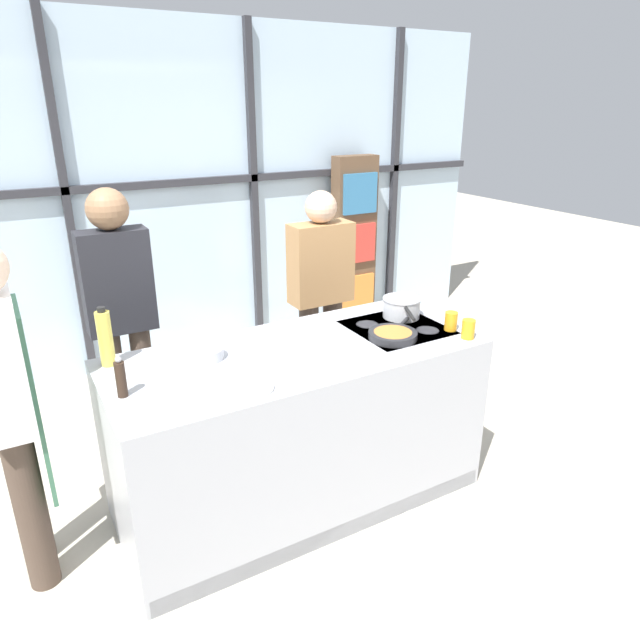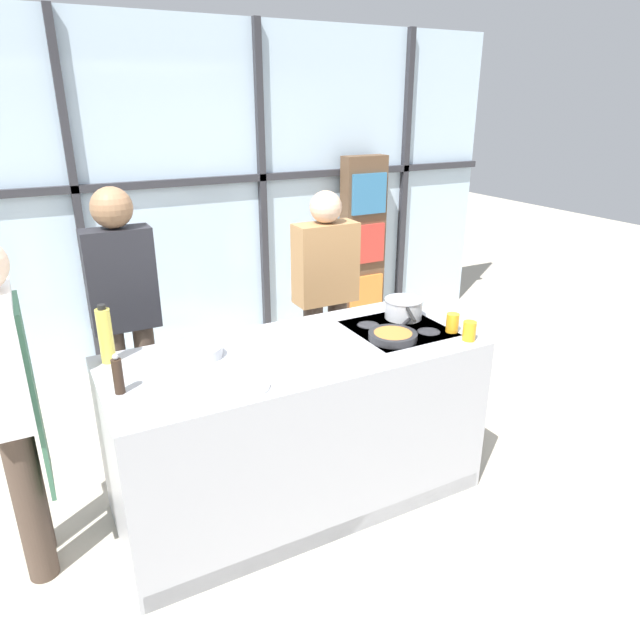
{
  "view_description": "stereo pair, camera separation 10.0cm",
  "coord_description": "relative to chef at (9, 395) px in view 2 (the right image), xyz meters",
  "views": [
    {
      "loc": [
        -1.27,
        -2.45,
        2.17
      ],
      "look_at": [
        0.2,
        0.1,
        1.04
      ],
      "focal_mm": 32.0,
      "sensor_mm": 36.0,
      "label": 1
    },
    {
      "loc": [
        -1.18,
        -2.49,
        2.17
      ],
      "look_at": [
        0.2,
        0.1,
        1.04
      ],
      "focal_mm": 32.0,
      "sensor_mm": 36.0,
      "label": 2
    }
  ],
  "objects": [
    {
      "name": "demo_island",
      "position": [
        1.36,
        -0.15,
        -0.48
      ],
      "size": [
        2.0,
        0.85,
        0.94
      ],
      "color": "#A8AAB2",
      "rests_on": "ground_plane"
    },
    {
      "name": "saucepan",
      "position": [
        2.14,
        -0.02,
        0.06
      ],
      "size": [
        0.26,
        0.4,
        0.12
      ],
      "color": "silver",
      "rests_on": "demo_island"
    },
    {
      "name": "ground_plane",
      "position": [
        1.35,
        -0.15,
        -0.94
      ],
      "size": [
        18.0,
        18.0,
        0.0
      ],
      "primitive_type": "plane",
      "color": "#BCB29E"
    },
    {
      "name": "mixing_bowl",
      "position": [
        0.89,
        0.0,
        0.03
      ],
      "size": [
        0.2,
        0.2,
        0.06
      ],
      "color": "silver",
      "rests_on": "demo_island"
    },
    {
      "name": "frying_pan",
      "position": [
        1.89,
        -0.27,
        0.02
      ],
      "size": [
        0.43,
        0.34,
        0.04
      ],
      "color": "#232326",
      "rests_on": "demo_island"
    },
    {
      "name": "pepper_grinder",
      "position": [
        0.45,
        -0.2,
        0.08
      ],
      "size": [
        0.05,
        0.05,
        0.19
      ],
      "color": "#332319",
      "rests_on": "demo_island"
    },
    {
      "name": "spectator_center_left",
      "position": [
        2.05,
        0.82,
        -0.05
      ],
      "size": [
        0.45,
        0.22,
        1.6
      ],
      "rotation": [
        0.0,
        0.0,
        3.14
      ],
      "color": "#47382D",
      "rests_on": "ground_plane"
    },
    {
      "name": "chef",
      "position": [
        0.0,
        0.0,
        0.0
      ],
      "size": [
        0.23,
        0.43,
        1.66
      ],
      "rotation": [
        0.0,
        0.0,
        -1.57
      ],
      "color": "#47382D",
      "rests_on": "ground_plane"
    },
    {
      "name": "juice_glass_far",
      "position": [
        2.25,
        -0.33,
        0.05
      ],
      "size": [
        0.07,
        0.07,
        0.11
      ],
      "primitive_type": "cylinder",
      "color": "orange",
      "rests_on": "demo_island"
    },
    {
      "name": "white_plate",
      "position": [
        0.96,
        -0.42,
        0.0
      ],
      "size": [
        0.23,
        0.23,
        0.01
      ],
      "primitive_type": "cylinder",
      "color": "white",
      "rests_on": "demo_island"
    },
    {
      "name": "spectator_far_left",
      "position": [
        0.65,
        0.82,
        0.05
      ],
      "size": [
        0.4,
        0.24,
        1.72
      ],
      "rotation": [
        0.0,
        0.0,
        3.14
      ],
      "color": "#47382D",
      "rests_on": "ground_plane"
    },
    {
      "name": "juice_glass_near",
      "position": [
        2.25,
        -0.47,
        0.05
      ],
      "size": [
        0.07,
        0.07,
        0.11
      ],
      "primitive_type": "cylinder",
      "color": "orange",
      "rests_on": "demo_island"
    },
    {
      "name": "bookshelf",
      "position": [
        3.1,
        1.98,
        -0.09
      ],
      "size": [
        0.43,
        0.19,
        1.7
      ],
      "color": "brown",
      "rests_on": "ground_plane"
    },
    {
      "name": "oil_bottle",
      "position": [
        0.46,
        0.17,
        0.14
      ],
      "size": [
        0.07,
        0.07,
        0.31
      ],
      "color": "#E0CC4C",
      "rests_on": "demo_island"
    },
    {
      "name": "back_window_wall",
      "position": [
        1.35,
        2.16,
        0.46
      ],
      "size": [
        6.4,
        0.1,
        2.8
      ],
      "color": "silver",
      "rests_on": "ground_plane"
    }
  ]
}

